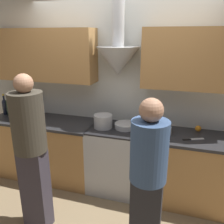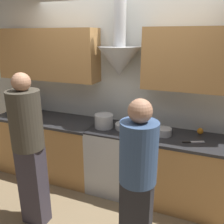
# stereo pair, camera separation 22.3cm
# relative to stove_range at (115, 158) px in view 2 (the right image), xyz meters

# --- Properties ---
(ground_plane) EXTENTS (12.00, 12.00, 0.00)m
(ground_plane) POSITION_rel_stove_range_xyz_m (0.00, -0.31, -0.45)
(ground_plane) COLOR #847051
(wall_back) EXTENTS (8.40, 0.54, 2.60)m
(wall_back) POSITION_rel_stove_range_xyz_m (-0.06, 0.26, 1.02)
(wall_back) COLOR silver
(wall_back) RESTS_ON ground_plane
(counter_left) EXTENTS (1.55, 0.62, 0.90)m
(counter_left) POSITION_rel_stove_range_xyz_m (-1.08, -0.00, -0.00)
(counter_left) COLOR #B27F47
(counter_left) RESTS_ON ground_plane
(counter_right) EXTENTS (1.21, 0.62, 0.90)m
(counter_right) POSITION_rel_stove_range_xyz_m (0.91, -0.00, -0.00)
(counter_right) COLOR #B27F47
(counter_right) RESTS_ON ground_plane
(stove_range) EXTENTS (0.64, 0.60, 0.90)m
(stove_range) POSITION_rel_stove_range_xyz_m (0.00, 0.00, 0.00)
(stove_range) COLOR #B7BABC
(stove_range) RESTS_ON ground_plane
(wine_bottle_0) EXTENTS (0.07, 0.07, 0.32)m
(wine_bottle_0) POSITION_rel_stove_range_xyz_m (-1.76, 0.05, 0.58)
(wine_bottle_0) COLOR black
(wine_bottle_0) RESTS_ON counter_left
(wine_bottle_1) EXTENTS (0.07, 0.07, 0.34)m
(wine_bottle_1) POSITION_rel_stove_range_xyz_m (-1.67, 0.03, 0.59)
(wine_bottle_1) COLOR black
(wine_bottle_1) RESTS_ON counter_left
(wine_bottle_2) EXTENTS (0.08, 0.08, 0.34)m
(wine_bottle_2) POSITION_rel_stove_range_xyz_m (-1.58, 0.05, 0.58)
(wine_bottle_2) COLOR black
(wine_bottle_2) RESTS_ON counter_left
(wine_bottle_3) EXTENTS (0.07, 0.07, 0.31)m
(wine_bottle_3) POSITION_rel_stove_range_xyz_m (-1.48, 0.03, 0.57)
(wine_bottle_3) COLOR black
(wine_bottle_3) RESTS_ON counter_left
(wine_bottle_4) EXTENTS (0.08, 0.08, 0.33)m
(wine_bottle_4) POSITION_rel_stove_range_xyz_m (-1.39, 0.04, 0.58)
(wine_bottle_4) COLOR black
(wine_bottle_4) RESTS_ON counter_left
(stock_pot) EXTENTS (0.24, 0.24, 0.17)m
(stock_pot) POSITION_rel_stove_range_xyz_m (-0.14, -0.03, 0.53)
(stock_pot) COLOR #B7BABC
(stock_pot) RESTS_ON stove_range
(mixing_bowl) EXTENTS (0.29, 0.29, 0.07)m
(mixing_bowl) POSITION_rel_stove_range_xyz_m (0.14, 0.04, 0.48)
(mixing_bowl) COLOR #B7BABC
(mixing_bowl) RESTS_ON stove_range
(orange_fruit) EXTENTS (0.07, 0.07, 0.07)m
(orange_fruit) POSITION_rel_stove_range_xyz_m (1.05, 0.20, 0.48)
(orange_fruit) COLOR orange
(orange_fruit) RESTS_ON counter_right
(saucepan) EXTENTS (0.19, 0.19, 0.09)m
(saucepan) POSITION_rel_stove_range_xyz_m (0.64, -0.00, 0.49)
(saucepan) COLOR #B7BABC
(saucepan) RESTS_ON counter_right
(chefs_knife) EXTENTS (0.24, 0.13, 0.01)m
(chefs_knife) POSITION_rel_stove_range_xyz_m (0.99, -0.08, 0.45)
(chefs_knife) COLOR silver
(chefs_knife) RESTS_ON counter_right
(person_foreground_left) EXTENTS (0.33, 0.33, 1.73)m
(person_foreground_left) POSITION_rel_stove_range_xyz_m (-0.61, -0.94, 0.50)
(person_foreground_left) COLOR #38333D
(person_foreground_left) RESTS_ON ground_plane
(person_foreground_right) EXTENTS (0.31, 0.31, 1.61)m
(person_foreground_right) POSITION_rel_stove_range_xyz_m (0.60, -1.05, 0.44)
(person_foreground_right) COLOR #28282D
(person_foreground_right) RESTS_ON ground_plane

